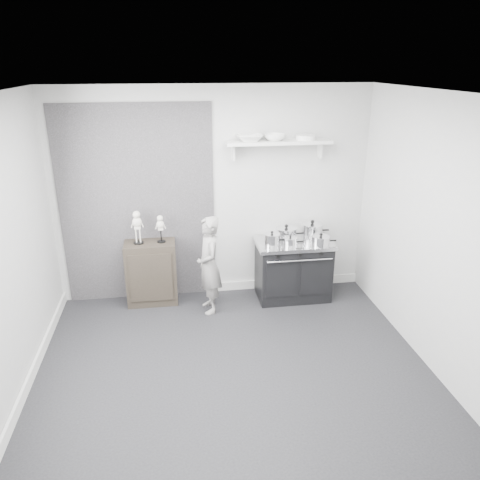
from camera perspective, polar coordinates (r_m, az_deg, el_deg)
name	(u,v)px	position (r m, az deg, el deg)	size (l,w,h in m)	color
ground	(233,370)	(4.94, -0.86, -15.56)	(4.00, 4.00, 0.00)	black
room_shell	(220,213)	(4.31, -2.41, 3.34)	(4.02, 3.62, 2.71)	#B0B0AE
wall_shelf	(279,143)	(5.84, 4.72, 11.70)	(1.30, 0.26, 0.24)	silver
stove	(293,269)	(6.17, 6.47, -3.55)	(0.98, 0.61, 0.78)	black
side_cabinet	(152,272)	(6.11, -10.73, -3.91)	(0.63, 0.37, 0.82)	black
child	(209,265)	(5.72, -3.80, -3.07)	(0.45, 0.30, 1.23)	gray
pot_front_left	(272,240)	(5.82, 3.91, 0.03)	(0.29, 0.20, 0.20)	silver
pot_back_left	(286,233)	(6.07, 5.64, 0.81)	(0.35, 0.27, 0.20)	silver
pot_back_right	(312,230)	(6.18, 8.78, 1.20)	(0.37, 0.28, 0.23)	silver
pot_front_right	(321,241)	(5.92, 9.82, -0.07)	(0.32, 0.23, 0.17)	silver
pot_front_center	(290,242)	(5.86, 6.15, -0.19)	(0.26, 0.17, 0.14)	silver
skeleton_full	(137,225)	(5.88, -12.42, 1.82)	(0.14, 0.09, 0.48)	beige
skeleton_torso	(160,227)	(5.87, -9.67, 1.60)	(0.11, 0.07, 0.40)	beige
bowl_large	(249,138)	(5.75, 1.16, 12.34)	(0.32, 0.32, 0.08)	white
bowl_small	(275,137)	(5.81, 4.23, 12.38)	(0.25, 0.25, 0.08)	white
plate_stack	(306,137)	(5.91, 7.99, 12.29)	(0.24, 0.24, 0.06)	white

